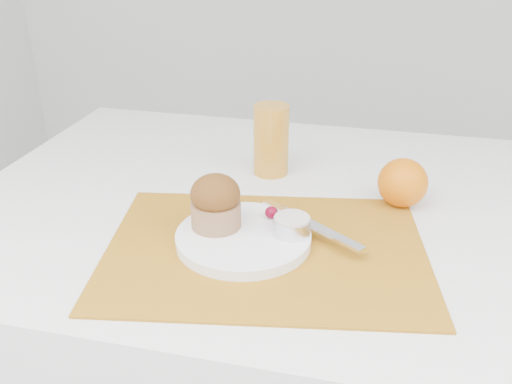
% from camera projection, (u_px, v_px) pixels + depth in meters
% --- Properties ---
extents(table, '(1.20, 0.80, 0.75)m').
position_uv_depth(table, '(302.00, 370.00, 1.14)').
color(table, white).
rests_on(table, ground).
extents(placemat, '(0.52, 0.42, 0.00)m').
position_uv_depth(placemat, '(266.00, 250.00, 0.84)').
color(placemat, '#A86C17').
rests_on(placemat, table).
extents(plate, '(0.24, 0.24, 0.02)m').
position_uv_depth(plate, '(243.00, 238.00, 0.85)').
color(plate, white).
rests_on(plate, placemat).
extents(ramekin, '(0.07, 0.07, 0.02)m').
position_uv_depth(ramekin, '(292.00, 226.00, 0.84)').
color(ramekin, silver).
rests_on(ramekin, plate).
extents(cream, '(0.06, 0.06, 0.01)m').
position_uv_depth(cream, '(292.00, 219.00, 0.83)').
color(cream, beige).
rests_on(cream, ramekin).
extents(raspberry_near, '(0.02, 0.02, 0.02)m').
position_uv_depth(raspberry_near, '(272.00, 212.00, 0.88)').
color(raspberry_near, '#4E0213').
rests_on(raspberry_near, plate).
extents(raspberry_far, '(0.02, 0.02, 0.02)m').
position_uv_depth(raspberry_far, '(280.00, 222.00, 0.85)').
color(raspberry_far, '#59020E').
rests_on(raspberry_far, plate).
extents(butter_knife, '(0.17, 0.13, 0.00)m').
position_uv_depth(butter_knife, '(311.00, 224.00, 0.86)').
color(butter_knife, silver).
rests_on(butter_knife, plate).
extents(orange, '(0.08, 0.08, 0.08)m').
position_uv_depth(orange, '(403.00, 183.00, 0.95)').
color(orange, orange).
rests_on(orange, table).
extents(juice_glass, '(0.08, 0.08, 0.13)m').
position_uv_depth(juice_glass, '(271.00, 140.00, 1.06)').
color(juice_glass, orange).
rests_on(juice_glass, table).
extents(muffin, '(0.08, 0.08, 0.08)m').
position_uv_depth(muffin, '(216.00, 202.00, 0.85)').
color(muffin, '#A2744E').
rests_on(muffin, plate).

